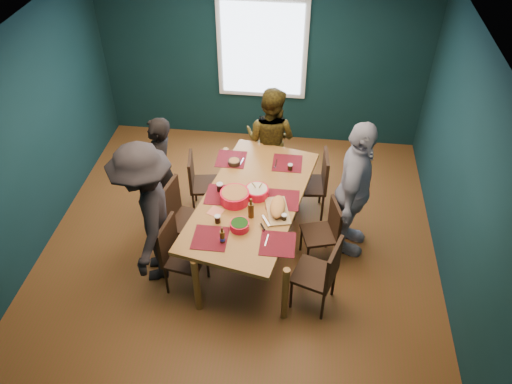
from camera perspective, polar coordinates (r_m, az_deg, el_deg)
room at (r=5.89m, az=-1.66°, el=5.64°), size 5.01×5.01×2.71m
dining_table at (r=5.96m, az=-0.44°, el=-1.21°), size 1.53×2.40×0.84m
chair_left_far at (r=6.73m, az=-6.51°, el=1.39°), size 0.46×0.46×0.89m
chair_left_mid at (r=6.13m, az=-8.70°, el=-2.52°), size 0.54×0.54×1.02m
chair_left_near at (r=5.76m, az=-8.98°, el=-6.68°), size 0.50×0.50×0.95m
chair_right_far at (r=6.67m, az=6.91°, el=1.38°), size 0.47×0.47×0.96m
chair_right_mid at (r=6.07m, az=8.04°, el=-4.15°), size 0.49×0.49×0.87m
chair_right_near at (r=5.52m, az=7.65°, el=-8.95°), size 0.55×0.55×0.97m
person_far_left at (r=6.52m, az=-10.77°, el=2.32°), size 0.40×0.59×1.56m
person_back at (r=6.98m, az=1.66°, el=6.03°), size 0.92×0.82×1.58m
person_right at (r=6.00m, az=11.15°, el=0.15°), size 0.65×1.15×1.85m
person_near_left at (r=5.70m, az=-12.32°, el=-2.59°), size 0.91×1.31×1.84m
bowl_salad at (r=5.82m, az=-2.45°, el=-0.51°), size 0.34×0.34×0.14m
bowl_dumpling at (r=5.90m, az=0.11°, el=0.03°), size 0.28×0.28×0.26m
bowl_herbs at (r=5.49m, az=-1.89°, el=-3.83°), size 0.22×0.22×0.09m
cutting_board at (r=5.69m, az=2.48°, el=-1.81°), size 0.35×0.61×0.13m
small_bowl at (r=6.40m, az=-2.51°, el=3.44°), size 0.16×0.16×0.07m
beer_bottle_a at (r=5.33m, az=-3.87°, el=-5.15°), size 0.06×0.06×0.22m
beer_bottle_b at (r=5.60m, az=-0.58°, el=-2.06°), size 0.07×0.07×0.26m
cola_glass_a at (r=5.58m, az=-4.42°, el=-3.07°), size 0.07×0.07×0.10m
cola_glass_b at (r=5.60m, az=3.24°, el=-2.91°), size 0.06×0.06×0.09m
cola_glass_c at (r=6.31m, az=3.93°, el=2.88°), size 0.06×0.06×0.09m
cola_glass_d at (r=5.98m, az=-4.15°, el=0.58°), size 0.08×0.08×0.11m
napkin_a at (r=5.89m, az=3.22°, el=-0.87°), size 0.17×0.17×0.00m
napkin_b at (r=5.74m, az=-4.64°, el=-2.24°), size 0.21×0.21×0.00m
napkin_c at (r=5.40m, az=1.99°, el=-5.48°), size 0.17×0.17×0.00m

